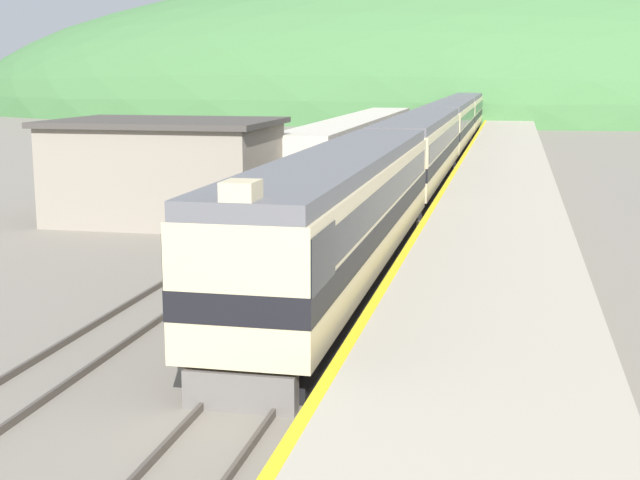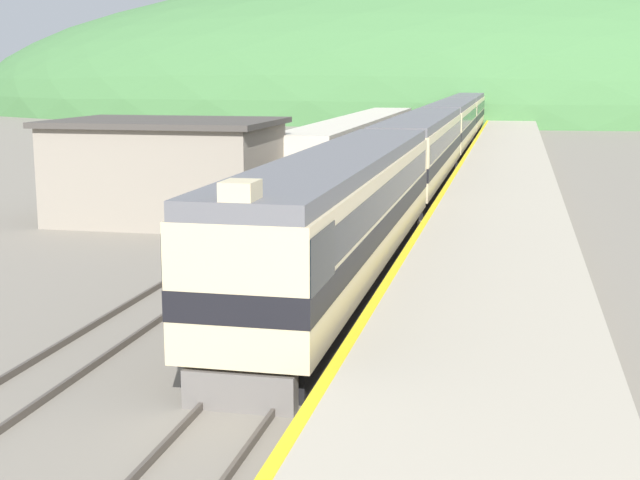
{
  "view_description": "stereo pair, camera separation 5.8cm",
  "coord_description": "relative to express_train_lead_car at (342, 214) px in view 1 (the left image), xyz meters",
  "views": [
    {
      "loc": [
        4.92,
        4.55,
        6.4
      ],
      "look_at": [
        0.45,
        25.22,
        2.39
      ],
      "focal_mm": 50.0,
      "sensor_mm": 36.0,
      "label": 1
    },
    {
      "loc": [
        4.98,
        4.56,
        6.4
      ],
      "look_at": [
        0.45,
        25.22,
        2.39
      ],
      "focal_mm": 50.0,
      "sensor_mm": 36.0,
      "label": 2
    }
  ],
  "objects": [
    {
      "name": "track_main",
      "position": [
        0.0,
        39.66,
        -2.13
      ],
      "size": [
        1.52,
        180.0,
        0.16
      ],
      "color": "#4C443D",
      "rests_on": "ground"
    },
    {
      "name": "track_siding",
      "position": [
        -4.58,
        39.66,
        -2.13
      ],
      "size": [
        1.52,
        180.0,
        0.16
      ],
      "color": "#4C443D",
      "rests_on": "ground"
    },
    {
      "name": "platform",
      "position": [
        4.4,
        19.66,
        -1.7
      ],
      "size": [
        5.33,
        140.0,
        1.02
      ],
      "color": "#B2A893",
      "rests_on": "ground"
    },
    {
      "name": "distant_hills",
      "position": [
        0.0,
        113.22,
        -2.21
      ],
      "size": [
        168.46,
        75.81,
        42.57
      ],
      "color": "#477A42",
      "rests_on": "ground"
    },
    {
      "name": "station_shed",
      "position": [
        -9.68,
        10.22,
        -0.01
      ],
      "size": [
        9.39,
        6.92,
        4.38
      ],
      "color": "gray",
      "rests_on": "ground"
    },
    {
      "name": "express_train_lead_car",
      "position": [
        0.0,
        0.0,
        0.0
      ],
      "size": [
        2.89,
        21.45,
        4.4
      ],
      "color": "black",
      "rests_on": "ground"
    },
    {
      "name": "carriage_second",
      "position": [
        0.0,
        22.79,
        -0.01
      ],
      "size": [
        2.88,
        21.9,
        4.04
      ],
      "color": "black",
      "rests_on": "ground"
    },
    {
      "name": "carriage_third",
      "position": [
        0.0,
        45.57,
        -0.01
      ],
      "size": [
        2.88,
        21.9,
        4.04
      ],
      "color": "black",
      "rests_on": "ground"
    },
    {
      "name": "carriage_fourth",
      "position": [
        0.0,
        68.34,
        -0.01
      ],
      "size": [
        2.88,
        21.9,
        4.04
      ],
      "color": "black",
      "rests_on": "ground"
    },
    {
      "name": "siding_train",
      "position": [
        -4.58,
        28.94,
        -0.37
      ],
      "size": [
        2.9,
        31.64,
        3.57
      ],
      "color": "black",
      "rests_on": "ground"
    }
  ]
}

